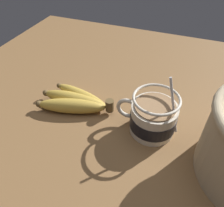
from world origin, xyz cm
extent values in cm
cube|color=brown|center=(0.00, 0.00, 1.89)|extent=(110.99, 110.99, 3.78)
cylinder|color=beige|center=(-4.84, -3.40, 7.31)|extent=(9.88, 9.88, 7.06)
cylinder|color=black|center=(-4.84, -3.40, 7.03)|extent=(10.08, 10.08, 3.24)
torus|color=beige|center=(0.99, -3.40, 8.42)|extent=(5.35, 0.90, 5.35)
cylinder|color=#997551|center=(-4.84, -3.40, 10.94)|extent=(8.68, 8.68, 0.40)
torus|color=beige|center=(-4.84, -3.40, 13.05)|extent=(9.88, 9.88, 0.60)
cylinder|color=silver|center=(-8.35, -3.40, 11.98)|extent=(4.03, 0.50, 13.53)
ellipsoid|color=silver|center=(-6.57, -3.40, 5.28)|extent=(3.00, 2.00, 0.80)
cylinder|color=brown|center=(5.90, -4.86, 6.40)|extent=(2.00, 2.00, 3.00)
ellipsoid|color=#B79338|center=(14.48, -6.79, 5.35)|extent=(15.90, 6.47, 3.13)
sphere|color=brown|center=(22.09, -8.50, 5.35)|extent=(1.41, 1.41, 1.41)
ellipsoid|color=#B79338|center=(15.20, -4.55, 5.60)|extent=(16.72, 4.20, 3.64)
sphere|color=brown|center=(23.50, -4.26, 5.60)|extent=(1.64, 1.64, 1.64)
ellipsoid|color=#B79338|center=(14.74, -2.24, 5.62)|extent=(16.81, 8.21, 3.67)
sphere|color=brown|center=(22.62, 0.11, 5.62)|extent=(1.65, 1.65, 1.65)
camera|label=1|loc=(-8.25, 30.60, 41.61)|focal=35.00mm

